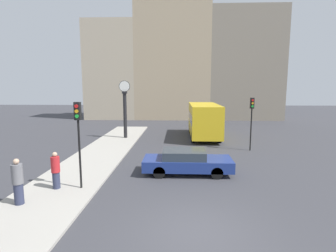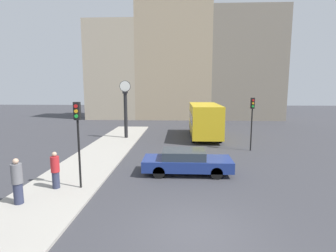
{
  "view_description": "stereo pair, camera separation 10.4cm",
  "coord_description": "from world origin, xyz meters",
  "views": [
    {
      "loc": [
        -0.59,
        -7.64,
        4.46
      ],
      "look_at": [
        -1.22,
        7.89,
        2.19
      ],
      "focal_mm": 28.0,
      "sensor_mm": 36.0,
      "label": 1
    },
    {
      "loc": [
        -0.49,
        -7.64,
        4.46
      ],
      "look_at": [
        -1.22,
        7.89,
        2.19
      ],
      "focal_mm": 28.0,
      "sensor_mm": 36.0,
      "label": 2
    }
  ],
  "objects": [
    {
      "name": "ground_plane",
      "position": [
        0.0,
        0.0,
        0.0
      ],
      "size": [
        120.0,
        120.0,
        0.0
      ],
      "primitive_type": "plane",
      "color": "#38383D"
    },
    {
      "name": "sidewalk_corner",
      "position": [
        -5.79,
        9.74,
        0.05
      ],
      "size": [
        3.41,
        23.49,
        0.1
      ],
      "primitive_type": "cube",
      "color": "#A39E93",
      "rests_on": "ground_plane"
    },
    {
      "name": "building_row",
      "position": [
        0.12,
        30.64,
        8.3
      ],
      "size": [
        27.59,
        5.0,
        19.1
      ],
      "color": "#B7A88E",
      "rests_on": "ground_plane"
    },
    {
      "name": "sedan_car",
      "position": [
        -0.15,
        5.64,
        0.65
      ],
      "size": [
        4.59,
        1.79,
        1.26
      ],
      "color": "navy",
      "rests_on": "ground_plane"
    },
    {
      "name": "bus_distant",
      "position": [
        1.7,
        15.77,
        1.7
      ],
      "size": [
        2.49,
        7.06,
        3.0
      ],
      "color": "gold",
      "rests_on": "ground_plane"
    },
    {
      "name": "traffic_light_near",
      "position": [
        -4.85,
        3.2,
        2.8
      ],
      "size": [
        0.26,
        0.24,
        3.76
      ],
      "color": "black",
      "rests_on": "sidewalk_corner"
    },
    {
      "name": "traffic_light_far",
      "position": [
        4.57,
        10.95,
        2.7
      ],
      "size": [
        0.26,
        0.24,
        3.77
      ],
      "color": "black",
      "rests_on": "ground_plane"
    },
    {
      "name": "street_clock",
      "position": [
        -5.25,
        14.92,
        2.6
      ],
      "size": [
        0.96,
        0.39,
        4.97
      ],
      "color": "black",
      "rests_on": "sidewalk_corner"
    },
    {
      "name": "pedestrian_red_top",
      "position": [
        -5.9,
        3.09,
        0.91
      ],
      "size": [
        0.37,
        0.37,
        1.63
      ],
      "color": "#2D334C",
      "rests_on": "sidewalk_corner"
    },
    {
      "name": "pedestrian_grey_jacket",
      "position": [
        -6.59,
        1.51,
        0.98
      ],
      "size": [
        0.39,
        0.39,
        1.76
      ],
      "color": "#2D334C",
      "rests_on": "sidewalk_corner"
    }
  ]
}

